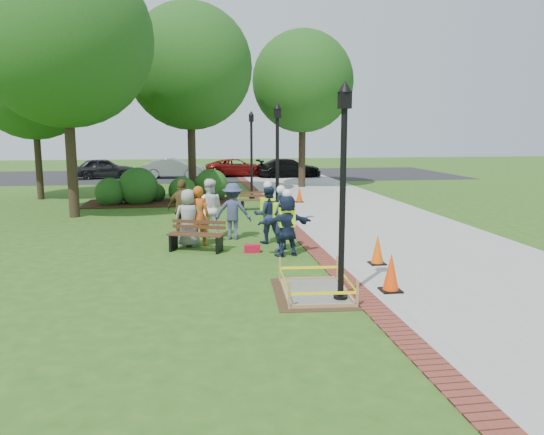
{
  "coord_description": "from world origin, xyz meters",
  "views": [
    {
      "loc": [
        -1.59,
        -12.82,
        3.35
      ],
      "look_at": [
        0.5,
        1.2,
        1.0
      ],
      "focal_mm": 35.0,
      "sensor_mm": 36.0,
      "label": 1
    }
  ],
  "objects": [
    {
      "name": "casual_person_b",
      "position": [
        -1.47,
        2.49,
        0.88
      ],
      "size": [
        0.61,
        0.45,
        1.76
      ],
      "color": "#BA5215",
      "rests_on": "ground"
    },
    {
      "name": "tree_right",
      "position": [
        4.78,
        17.92,
        6.09
      ],
      "size": [
        5.84,
        5.84,
        9.02
      ],
      "color": "#3D2D1E",
      "rests_on": "ground"
    },
    {
      "name": "parked_car_d",
      "position": [
        5.21,
        24.44,
        0.0
      ],
      "size": [
        2.16,
        4.53,
        1.44
      ],
      "primitive_type": "imported",
      "rotation": [
        0.0,
        0.0,
        1.62
      ],
      "color": "black",
      "rests_on": "ground"
    },
    {
      "name": "casual_person_c",
      "position": [
        -1.13,
        3.68,
        0.92
      ],
      "size": [
        0.64,
        0.46,
        1.85
      ],
      "color": "white",
      "rests_on": "ground"
    },
    {
      "name": "parked_car_c",
      "position": [
        1.62,
        25.74,
        0.0
      ],
      "size": [
        2.07,
        4.37,
        1.4
      ],
      "primitive_type": "imported",
      "rotation": [
        0.0,
        0.0,
        1.62
      ],
      "color": "maroon",
      "rests_on": "ground"
    },
    {
      "name": "cone_front",
      "position": [
        2.43,
        -2.63,
        0.4
      ],
      "size": [
        0.42,
        0.42,
        0.84
      ],
      "color": "black",
      "rests_on": "ground"
    },
    {
      "name": "shrub_e",
      "position": [
        -3.37,
        12.79,
        0.0
      ],
      "size": [
        0.91,
        0.91,
        0.91
      ],
      "primitive_type": "sphere",
      "color": "#204714",
      "rests_on": "ground"
    },
    {
      "name": "casual_person_e",
      "position": [
        -0.4,
        3.31,
        0.87
      ],
      "size": [
        0.61,
        0.46,
        1.74
      ],
      "color": "#394065",
      "rests_on": "ground"
    },
    {
      "name": "tree_far",
      "position": [
        -8.98,
        14.29,
        5.69
      ],
      "size": [
        5.64,
        5.64,
        8.52
      ],
      "color": "#3D2D1E",
      "rests_on": "ground"
    },
    {
      "name": "parked_car_b",
      "position": [
        -2.93,
        24.97,
        0.0
      ],
      "size": [
        2.51,
        4.83,
        1.51
      ],
      "primitive_type": "imported",
      "rotation": [
        0.0,
        0.0,
        1.46
      ],
      "color": "#97979C",
      "rests_on": "ground"
    },
    {
      "name": "parked_car_a",
      "position": [
        -7.72,
        25.4,
        0.0
      ],
      "size": [
        3.09,
        5.12,
        1.56
      ],
      "primitive_type": "imported",
      "rotation": [
        0.0,
        0.0,
        1.8
      ],
      "color": "#252527",
      "rests_on": "ground"
    },
    {
      "name": "lamp_near",
      "position": [
        1.25,
        -3.0,
        2.48
      ],
      "size": [
        0.28,
        0.28,
        4.26
      ],
      "color": "black",
      "rests_on": "ground"
    },
    {
      "name": "hivis_worker_a",
      "position": [
        0.85,
        0.87,
        0.9
      ],
      "size": [
        0.59,
        0.45,
        1.81
      ],
      "color": "#1C2649",
      "rests_on": "ground"
    },
    {
      "name": "casual_person_d",
      "position": [
        -1.94,
        3.71,
        0.92
      ],
      "size": [
        0.7,
        0.63,
        1.84
      ],
      "color": "brown",
      "rests_on": "ground"
    },
    {
      "name": "lamp_mid",
      "position": [
        1.25,
        5.0,
        2.48
      ],
      "size": [
        0.28,
        0.28,
        4.26
      ],
      "color": "black",
      "rests_on": "ground"
    },
    {
      "name": "casual_person_a",
      "position": [
        -1.75,
        2.43,
        0.84
      ],
      "size": [
        0.55,
        0.36,
        1.68
      ],
      "color": "#969696",
      "rests_on": "ground"
    },
    {
      "name": "hivis_worker_b",
      "position": [
        0.8,
        1.55,
        0.91
      ],
      "size": [
        0.6,
        0.64,
        1.84
      ],
      "color": "#18263E",
      "rests_on": "ground"
    },
    {
      "name": "toolbox",
      "position": [
        -0.02,
        1.42,
        0.11
      ],
      "size": [
        0.45,
        0.26,
        0.22
      ],
      "primitive_type": "cube",
      "rotation": [
        0.0,
        0.0,
        -0.06
      ],
      "color": "red",
      "rests_on": "ground"
    },
    {
      "name": "cone_far",
      "position": [
        3.29,
        11.24,
        0.36
      ],
      "size": [
        0.37,
        0.37,
        0.74
      ],
      "color": "black",
      "rests_on": "ground"
    },
    {
      "name": "wet_concrete_pad",
      "position": [
        0.86,
        -2.49,
        0.23
      ],
      "size": [
        1.86,
        2.41,
        0.55
      ],
      "color": "#47331E",
      "rests_on": "ground"
    },
    {
      "name": "cone_back",
      "position": [
        2.93,
        -0.41,
        0.37
      ],
      "size": [
        0.39,
        0.39,
        0.77
      ],
      "color": "black",
      "rests_on": "ground"
    },
    {
      "name": "shrub_b",
      "position": [
        -4.09,
        11.92,
        0.0
      ],
      "size": [
        1.81,
        1.81,
        1.81
      ],
      "primitive_type": "sphere",
      "color": "#204714",
      "rests_on": "ground"
    },
    {
      "name": "shrub_a",
      "position": [
        -5.3,
        11.64,
        0.0
      ],
      "size": [
        1.34,
        1.34,
        1.34
      ],
      "primitive_type": "sphere",
      "color": "#204714",
      "rests_on": "ground"
    },
    {
      "name": "hivis_worker_c",
      "position": [
        0.58,
        2.6,
        0.92
      ],
      "size": [
        0.57,
        0.39,
        1.86
      ],
      "color": "#1C294A",
      "rests_on": "ground"
    },
    {
      "name": "shrub_c",
      "position": [
        -2.1,
        12.06,
        0.0
      ],
      "size": [
        1.3,
        1.3,
        1.3
      ],
      "primitive_type": "sphere",
      "color": "#204714",
      "rests_on": "ground"
    },
    {
      "name": "bench_far",
      "position": [
        1.04,
        9.26,
        0.24
      ],
      "size": [
        1.45,
        0.61,
        0.76
      ],
      "color": "brown",
      "rests_on": "ground"
    },
    {
      "name": "sidewalk",
      "position": [
        5.0,
        10.0,
        0.01
      ],
      "size": [
        6.0,
        60.0,
        0.02
      ],
      "primitive_type": "cube",
      "color": "#9E9E99",
      "rests_on": "ground"
    },
    {
      "name": "ground",
      "position": [
        0.0,
        0.0,
        0.0
      ],
      "size": [
        100.0,
        100.0,
        0.0
      ],
      "primitive_type": "plane",
      "color": "#285116",
      "rests_on": "ground"
    },
    {
      "name": "bench_near",
      "position": [
        -1.55,
        1.79,
        0.27
      ],
      "size": [
        1.64,
        1.01,
        0.84
      ],
      "color": "#52311C",
      "rests_on": "ground"
    },
    {
      "name": "mulch_bed",
      "position": [
        -3.0,
        12.0,
        0.02
      ],
      "size": [
        7.0,
        3.0,
        0.05
      ],
      "primitive_type": "cube",
      "color": "#381E0F",
      "rests_on": "ground"
    },
    {
      "name": "tree_back",
      "position": [
        -1.63,
        14.76,
        6.45
      ],
      "size": [
        6.27,
        6.27,
        9.6
      ],
      "color": "#3D2D1E",
      "rests_on": "ground"
    },
    {
      "name": "tree_left",
      "position": [
        -6.19,
        8.47,
        6.67
      ],
      "size": [
        6.55,
        6.55,
        9.96
      ],
      "color": "#3D2D1E",
      "rests_on": "ground"
    },
    {
      "name": "brick_edging",
      "position": [
        1.75,
        10.0,
        0.01
      ],
      "size": [
        0.5,
        60.0,
        0.03
      ],
      "primitive_type": "cube",
      "color": "maroon",
      "rests_on": "ground"
    },
    {
      "name": "parking_lot",
      "position": [
        0.0,
        27.0,
        0.0
      ],
      "size": [
        36.0,
        12.0,
        0.01
      ],
      "primitive_type": "cube",
      "color": "black",
      "rests_on": "ground"
    },
    {
      "name": "shrub_d",
      "position": [
        -0.73,
        12.78,
        0.0
      ],
      "size": [
        1.62,
        1.62,
        1.62
      ],
      "primitive_type": "sphere",
      "color": "#204714",
      "rests_on": "ground"
    },
    {
      "name": "lamp_far",
      "position": [
        1.25,
        13.0,
        2.48
      ],
      "size": [
        0.28,
        0.28,
        4.26
      ],
      "color": "black",
      "rests_on": "ground"
    }
  ]
}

